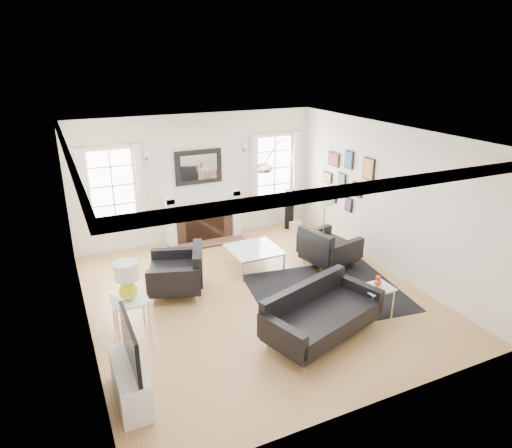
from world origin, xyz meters
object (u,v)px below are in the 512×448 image
arc_floor_lamp (281,187)px  gourd_lamp (127,278)px  armchair_left (179,273)px  armchair_right (327,249)px  fireplace (203,217)px  sofa (319,315)px  coffee_table (254,250)px

arc_floor_lamp → gourd_lamp: bearing=-148.8°
armchair_left → armchair_right: bearing=-3.5°
armchair_left → gourd_lamp: size_ratio=2.13×
gourd_lamp → armchair_left: bearing=42.1°
fireplace → arc_floor_lamp: arc_floor_lamp is taller
arc_floor_lamp → armchair_left: bearing=-153.8°
sofa → armchair_left: size_ratio=1.64×
fireplace → sofa: (0.36, -4.27, -0.21)m
fireplace → arc_floor_lamp: bearing=-28.9°
fireplace → armchair_left: fireplace is taller
gourd_lamp → arc_floor_lamp: size_ratio=0.25×
armchair_right → arc_floor_lamp: arc_floor_lamp is taller
armchair_left → coffee_table: 1.62m
armchair_right → gourd_lamp: bearing=-169.5°
arc_floor_lamp → fireplace: bearing=151.1°
armchair_left → gourd_lamp: gourd_lamp is taller
armchair_left → arc_floor_lamp: bearing=26.2°
fireplace → arc_floor_lamp: 1.87m
fireplace → armchair_right: (1.76, -2.33, -0.17)m
sofa → armchair_left: bearing=125.8°
armchair_left → coffee_table: (1.59, 0.34, 0.00)m
coffee_table → armchair_right: bearing=-21.1°
armchair_left → arc_floor_lamp: 3.11m
coffee_table → gourd_lamp: bearing=-154.4°
armchair_left → arc_floor_lamp: (2.67, 1.32, 0.90)m
fireplace → armchair_left: bearing=-118.5°
fireplace → sofa: fireplace is taller
coffee_table → arc_floor_lamp: bearing=42.1°
gourd_lamp → arc_floor_lamp: 4.31m
fireplace → coffee_table: bearing=-76.9°
armchair_right → gourd_lamp: gourd_lamp is taller
armchair_right → gourd_lamp: size_ratio=1.96×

